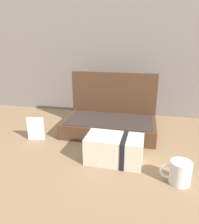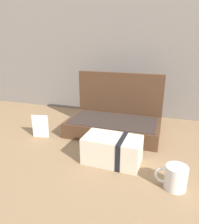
# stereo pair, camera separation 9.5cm
# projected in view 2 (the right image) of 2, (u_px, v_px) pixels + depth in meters

# --- Properties ---
(ground_plane) EXTENTS (6.00, 6.00, 0.00)m
(ground_plane) POSITION_uv_depth(u_px,v_px,m) (98.00, 149.00, 1.04)
(ground_plane) COLOR #8C6D4C
(back_wall) EXTENTS (3.20, 0.06, 1.40)m
(back_wall) POSITION_uv_depth(u_px,v_px,m) (127.00, 5.00, 1.33)
(back_wall) COLOR gray
(back_wall) RESTS_ON ground_plane
(open_suitcase) EXTENTS (0.50, 0.29, 0.32)m
(open_suitcase) POSITION_uv_depth(u_px,v_px,m) (115.00, 120.00, 1.21)
(open_suitcase) COLOR #4C301E
(open_suitcase) RESTS_ON ground_plane
(cream_toiletry_bag) EXTENTS (0.25, 0.14, 0.12)m
(cream_toiletry_bag) POSITION_uv_depth(u_px,v_px,m) (113.00, 150.00, 0.91)
(cream_toiletry_bag) COLOR beige
(cream_toiletry_bag) RESTS_ON ground_plane
(coffee_mug) EXTENTS (0.11, 0.08, 0.09)m
(coffee_mug) POSITION_uv_depth(u_px,v_px,m) (175.00, 177.00, 0.76)
(coffee_mug) COLOR white
(coffee_mug) RESTS_ON ground_plane
(info_card_left) EXTENTS (0.09, 0.02, 0.12)m
(info_card_left) POSITION_uv_depth(u_px,v_px,m) (40.00, 126.00, 1.15)
(info_card_left) COLOR white
(info_card_left) RESTS_ON ground_plane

